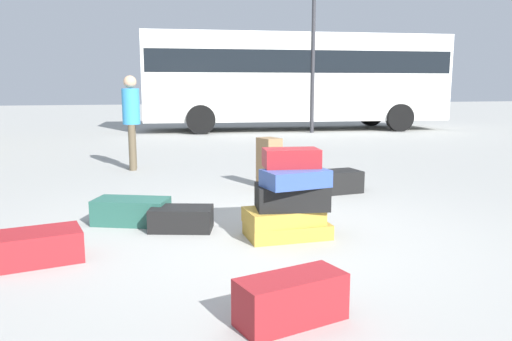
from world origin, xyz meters
TOP-DOWN VIEW (x-y plane):
  - ground_plane at (0.00, 0.00)m, footprint 80.00×80.00m
  - suitcase_tower at (0.26, -0.10)m, footprint 0.81×0.57m
  - suitcase_black_upright_blue at (-0.71, 0.42)m, footprint 0.69×0.52m
  - suitcase_teal_foreground_far at (-1.19, 0.81)m, footprint 0.85×0.64m
  - suitcase_brown_left_side at (0.77, 2.27)m, footprint 0.32×0.39m
  - suitcase_maroon_foreground_near at (-1.96, -0.20)m, footprint 0.73×0.55m
  - suitcase_maroon_behind_tower at (-0.31, -1.78)m, footprint 0.73×0.45m
  - suitcase_black_white_trunk at (1.62, 1.72)m, footprint 0.58×0.46m
  - person_bearded_onlooker at (-1.06, 4.46)m, footprint 0.30×0.34m
  - parked_bus at (4.56, 11.76)m, footprint 10.26×3.61m

SIDE VIEW (x-z plane):
  - ground_plane at x=0.00m, z-range 0.00..0.00m
  - suitcase_black_upright_blue at x=-0.71m, z-range 0.00..0.23m
  - suitcase_maroon_foreground_near at x=-1.96m, z-range 0.00..0.26m
  - suitcase_teal_foreground_far at x=-1.19m, z-range 0.00..0.27m
  - suitcase_maroon_behind_tower at x=-0.31m, z-range 0.00..0.30m
  - suitcase_black_white_trunk at x=1.62m, z-range 0.00..0.30m
  - suitcase_brown_left_side at x=0.77m, z-range 0.00..0.72m
  - suitcase_tower at x=0.26m, z-range -0.06..0.79m
  - person_bearded_onlooker at x=-1.06m, z-range 0.16..1.79m
  - parked_bus at x=4.56m, z-range 0.26..3.41m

